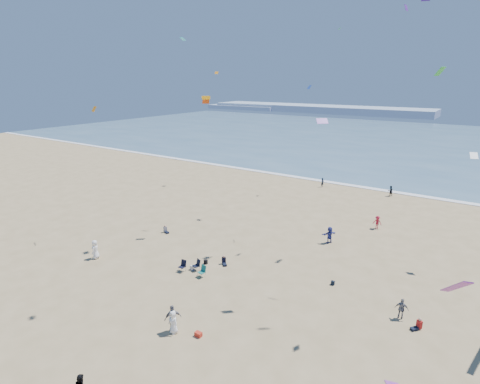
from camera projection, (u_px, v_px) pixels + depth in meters
The scene contains 13 objects.
ground at pixel (133, 370), 21.33m from camera, with size 220.00×220.00×0.00m, color tan.
ocean at pixel (420, 143), 96.92m from camera, with size 220.00×100.00×0.06m, color #476B84.
surf_line at pixel (363, 187), 57.13m from camera, with size 220.00×1.20×0.08m, color white.
headland_far at pixel (316, 109), 188.05m from camera, with size 110.00×20.00×3.20m, color #7A8EA8.
headland_near at pixel (244, 107), 205.52m from camera, with size 40.00×14.00×2.00m, color #7A8EA8.
standing_flyers at pixel (317, 287), 28.27m from camera, with size 34.91×46.53×1.89m.
seated_group at pixel (220, 321), 24.95m from camera, with size 26.67×23.99×0.84m.
chair_cluster at pixel (193, 268), 31.86m from camera, with size 2.65×1.50×1.00m.
white_tote at pixel (192, 268), 32.46m from camera, with size 0.35×0.20×0.40m, color silver.
black_backpack at pixel (206, 262), 33.53m from camera, with size 0.30×0.22×0.38m, color black.
cooler at pixel (198, 334), 24.08m from camera, with size 0.45×0.30×0.30m, color red.
navy_bag at pixel (333, 283), 30.12m from camera, with size 0.28×0.18×0.34m, color black.
kites_aloft at pixel (377, 109), 22.63m from camera, with size 46.86×47.78×27.40m.
Camera 1 is at (14.78, -11.13, 15.91)m, focal length 28.00 mm.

